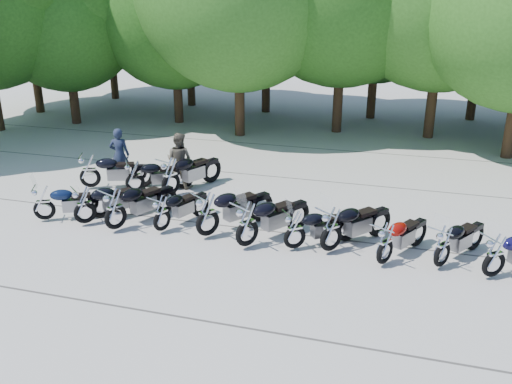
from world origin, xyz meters
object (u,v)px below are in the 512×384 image
(rider_0, at_px, (120,155))
(motorcycle_4, at_px, (207,213))
(motorcycle_0, at_px, (43,202))
(motorcycle_11, at_px, (89,170))
(motorcycle_12, at_px, (135,175))
(motorcycle_6, at_px, (295,229))
(motorcycle_7, at_px, (332,228))
(motorcycle_1, at_px, (84,204))
(motorcycle_8, at_px, (385,243))
(motorcycle_3, at_px, (161,212))
(motorcycle_9, at_px, (443,245))
(rider_1, at_px, (179,160))
(motorcycle_5, at_px, (247,223))
(motorcycle_13, at_px, (170,175))
(motorcycle_2, at_px, (115,208))
(motorcycle_10, at_px, (495,254))

(rider_0, bearing_deg, motorcycle_4, 129.48)
(motorcycle_0, height_order, motorcycle_11, motorcycle_11)
(motorcycle_11, xyz_separation_m, motorcycle_12, (1.61, 0.04, -0.05))
(motorcycle_6, distance_m, motorcycle_12, 6.34)
(motorcycle_0, xyz_separation_m, motorcycle_7, (8.06, 0.29, 0.08))
(motorcycle_1, distance_m, motorcycle_4, 3.57)
(motorcycle_8, bearing_deg, motorcycle_6, 23.76)
(motorcycle_3, relative_size, motorcycle_11, 0.88)
(motorcycle_1, relative_size, motorcycle_9, 1.05)
(motorcycle_11, relative_size, motorcycle_12, 1.09)
(rider_1, bearing_deg, motorcycle_8, 157.48)
(motorcycle_5, height_order, motorcycle_6, motorcycle_5)
(motorcycle_5, height_order, motorcycle_12, motorcycle_5)
(motorcycle_3, height_order, motorcycle_4, motorcycle_4)
(motorcycle_4, distance_m, motorcycle_12, 4.24)
(motorcycle_0, bearing_deg, motorcycle_3, -112.73)
(motorcycle_11, relative_size, rider_1, 1.27)
(motorcycle_3, xyz_separation_m, rider_0, (-3.21, 3.53, 0.34))
(motorcycle_8, distance_m, motorcycle_13, 7.36)
(motorcycle_0, distance_m, rider_0, 3.81)
(motorcycle_5, bearing_deg, motorcycle_4, 19.14)
(motorcycle_1, xyz_separation_m, motorcycle_3, (2.26, 0.15, -0.05))
(motorcycle_2, distance_m, motorcycle_7, 5.81)
(motorcycle_9, distance_m, motorcycle_10, 1.12)
(motorcycle_5, xyz_separation_m, motorcycle_10, (5.80, 0.05, -0.08))
(motorcycle_12, bearing_deg, motorcycle_4, -159.32)
(rider_1, bearing_deg, motorcycle_13, 101.71)
(motorcycle_4, distance_m, motorcycle_7, 3.25)
(motorcycle_3, distance_m, motorcycle_4, 1.31)
(motorcycle_2, bearing_deg, motorcycle_9, -153.28)
(motorcycle_8, bearing_deg, motorcycle_12, 9.87)
(motorcycle_9, height_order, motorcycle_13, motorcycle_13)
(motorcycle_7, height_order, rider_1, rider_1)
(motorcycle_3, bearing_deg, motorcycle_0, 25.69)
(motorcycle_9, height_order, rider_0, rider_0)
(motorcycle_3, xyz_separation_m, motorcycle_10, (8.28, -0.23, 0.03))
(motorcycle_3, relative_size, rider_0, 1.12)
(motorcycle_0, distance_m, motorcycle_3, 3.51)
(motorcycle_2, height_order, motorcycle_5, motorcycle_5)
(motorcycle_4, height_order, motorcycle_6, motorcycle_4)
(motorcycle_1, distance_m, motorcycle_9, 9.44)
(motorcycle_10, bearing_deg, motorcycle_13, 36.03)
(motorcycle_12, relative_size, rider_1, 1.16)
(motorcycle_5, height_order, motorcycle_11, motorcycle_5)
(motorcycle_10, relative_size, motorcycle_11, 0.92)
(motorcycle_5, relative_size, motorcycle_8, 1.15)
(motorcycle_3, xyz_separation_m, motorcycle_9, (7.18, -0.04, 0.02))
(motorcycle_9, bearing_deg, motorcycle_4, 32.14)
(motorcycle_11, distance_m, rider_1, 2.94)
(motorcycle_7, relative_size, motorcycle_9, 1.12)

